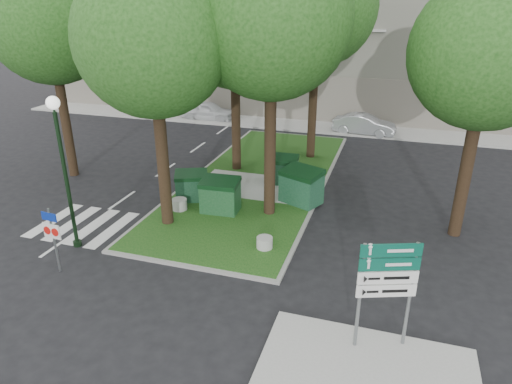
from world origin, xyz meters
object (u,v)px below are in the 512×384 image
at_px(tree_median_near_right, 275,1).
at_px(car_silver, 364,125).
at_px(tree_median_near_left, 155,24).
at_px(dumpster_b, 220,195).
at_px(bollard_left, 179,204).
at_px(bollard_right, 265,243).
at_px(street_lamp, 62,156).
at_px(car_white, 208,111).
at_px(dumpster_c, 282,170).
at_px(dumpster_a, 192,186).
at_px(traffic_sign_pole, 53,232).
at_px(directional_sign, 387,279).
at_px(litter_bin, 316,176).
at_px(tree_median_mid, 237,25).
at_px(dumpster_d, 301,186).
at_px(bollard_mid, 231,198).
at_px(tree_street_left, 50,9).

relative_size(tree_median_near_right, car_silver, 2.92).
xyz_separation_m(tree_median_near_left, dumpster_b, (1.49, 1.50, -6.52)).
relative_size(tree_median_near_left, dumpster_b, 6.69).
bearing_deg(bollard_left, tree_median_near_left, -81.61).
height_order(tree_median_near_left, bollard_right, tree_median_near_left).
relative_size(dumpster_b, bollard_right, 2.84).
height_order(bollard_right, street_lamp, street_lamp).
distance_m(tree_median_near_right, car_white, 17.76).
bearing_deg(street_lamp, tree_median_near_left, 46.22).
relative_size(bollard_left, car_white, 0.16).
bearing_deg(dumpster_c, car_silver, 71.97).
height_order(tree_median_near_left, car_silver, tree_median_near_left).
xyz_separation_m(bollard_left, car_silver, (6.11, 14.08, 0.30)).
distance_m(dumpster_a, traffic_sign_pole, 6.55).
height_order(dumpster_b, directional_sign, directional_sign).
relative_size(tree_median_near_right, dumpster_b, 7.28).
distance_m(litter_bin, street_lamp, 11.13).
bearing_deg(tree_median_mid, car_silver, 57.96).
distance_m(tree_median_near_right, dumpster_a, 8.11).
bearing_deg(tree_median_near_right, traffic_sign_pole, -131.60).
relative_size(dumpster_b, car_white, 0.40).
height_order(tree_median_near_left, dumpster_d, tree_median_near_left).
bearing_deg(dumpster_d, dumpster_b, -124.70).
xyz_separation_m(tree_median_near_left, bollard_mid, (1.61, 2.44, -7.01)).
height_order(bollard_mid, litter_bin, litter_bin).
xyz_separation_m(directional_sign, car_silver, (-2.16, 19.76, -1.38)).
height_order(tree_median_near_right, tree_median_mid, tree_median_near_right).
bearing_deg(dumpster_c, tree_street_left, -172.39).
height_order(tree_median_near_left, bollard_mid, tree_median_near_left).
distance_m(dumpster_d, street_lamp, 9.26).
distance_m(dumpster_a, litter_bin, 5.85).
relative_size(tree_street_left, bollard_mid, 20.79).
relative_size(dumpster_b, dumpster_d, 0.80).
height_order(tree_street_left, bollard_left, tree_street_left).
height_order(dumpster_c, bollard_left, dumpster_c).
relative_size(bollard_mid, directional_sign, 0.18).
xyz_separation_m(tree_street_left, traffic_sign_pole, (5.13, -7.54, -6.23)).
bearing_deg(bollard_left, bollard_right, -24.98).
xyz_separation_m(bollard_mid, car_white, (-6.70, 13.28, 0.36)).
xyz_separation_m(tree_median_mid, directional_sign, (7.61, -11.06, -4.96)).
distance_m(bollard_right, car_white, 18.91).
height_order(street_lamp, car_silver, street_lamp).
bearing_deg(bollard_mid, tree_median_near_left, -123.36).
height_order(tree_median_near_right, bollard_mid, tree_median_near_right).
bearing_deg(tree_street_left, litter_bin, 10.61).
xyz_separation_m(dumpster_a, dumpster_c, (3.20, 2.99, 0.03)).
bearing_deg(traffic_sign_pole, car_silver, 74.06).
bearing_deg(tree_median_near_left, car_white, 107.94).
bearing_deg(street_lamp, litter_bin, 49.41).
xyz_separation_m(tree_median_near_right, car_white, (-8.59, 13.72, -7.32)).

